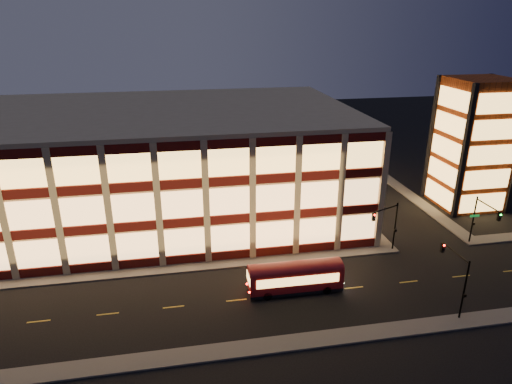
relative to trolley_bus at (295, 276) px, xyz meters
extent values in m
plane|color=black|center=(-9.98, 5.43, -1.75)|extent=(200.00, 200.00, 0.00)
cube|color=#514F4C|center=(-12.98, 6.43, -1.68)|extent=(54.00, 2.00, 0.15)
cube|color=#514F4C|center=(13.02, 22.43, -1.68)|extent=(2.00, 30.00, 0.15)
cube|color=#514F4C|center=(24.02, 22.43, -1.68)|extent=(2.00, 30.00, 0.15)
cube|color=#514F4C|center=(-9.98, -7.57, -1.68)|extent=(100.00, 2.00, 0.15)
cube|color=tan|center=(-12.98, 22.43, 5.25)|extent=(50.00, 30.00, 14.00)
cube|color=tan|center=(-12.98, 22.43, 12.50)|extent=(50.40, 30.40, 0.50)
cube|color=#470C0A|center=(-12.98, 7.31, -1.10)|extent=(50.10, 0.25, 1.00)
cube|color=#FFB76B|center=(-12.98, 7.33, 1.00)|extent=(49.00, 0.20, 3.00)
cube|color=#470C0A|center=(12.14, 22.43, -1.10)|extent=(0.25, 30.10, 1.00)
cube|color=#FFB76B|center=(12.12, 22.43, 1.00)|extent=(0.20, 29.00, 3.00)
cube|color=#470C0A|center=(-12.98, 7.31, 3.30)|extent=(50.10, 0.25, 1.00)
cube|color=#FFB76B|center=(-12.98, 7.33, 5.40)|extent=(49.00, 0.20, 3.00)
cube|color=#470C0A|center=(12.14, 22.43, 3.30)|extent=(0.25, 30.10, 1.00)
cube|color=#FFB76B|center=(12.12, 22.43, 5.40)|extent=(0.20, 29.00, 3.00)
cube|color=#470C0A|center=(-12.98, 7.31, 7.70)|extent=(50.10, 0.25, 1.00)
cube|color=#FFB76B|center=(-12.98, 7.33, 9.80)|extent=(49.00, 0.20, 3.00)
cube|color=#470C0A|center=(12.14, 22.43, 7.70)|extent=(0.25, 30.10, 1.00)
cube|color=#FFB76B|center=(12.12, 22.43, 9.80)|extent=(0.20, 29.00, 3.00)
cube|color=#8C3814|center=(30.02, 17.43, 7.25)|extent=(8.00, 8.00, 18.00)
cube|color=black|center=(26.02, 13.43, 7.25)|extent=(0.60, 0.60, 18.00)
cube|color=black|center=(26.02, 21.43, 7.25)|extent=(0.60, 0.60, 18.00)
cube|color=black|center=(34.02, 21.43, 7.25)|extent=(0.60, 0.60, 18.00)
cube|color=#FFBA59|center=(30.02, 13.35, 0.05)|extent=(6.60, 0.16, 2.60)
cube|color=#FFBA59|center=(25.94, 17.43, 0.05)|extent=(0.16, 6.60, 2.60)
cube|color=#FFBA59|center=(30.02, 13.35, 3.45)|extent=(6.60, 0.16, 2.60)
cube|color=#FFBA59|center=(25.94, 17.43, 3.45)|extent=(0.16, 6.60, 2.60)
cube|color=#FFBA59|center=(30.02, 13.35, 6.85)|extent=(6.60, 0.16, 2.60)
cube|color=#FFBA59|center=(25.94, 17.43, 6.85)|extent=(0.16, 6.60, 2.60)
cube|color=#FFBA59|center=(30.02, 13.35, 10.25)|extent=(6.60, 0.16, 2.60)
cube|color=#FFBA59|center=(25.94, 17.43, 10.25)|extent=(0.16, 6.60, 2.60)
cube|color=#FFBA59|center=(30.02, 13.35, 13.65)|extent=(6.60, 0.16, 2.60)
cube|color=#FFBA59|center=(25.94, 17.43, 13.65)|extent=(0.16, 6.60, 2.60)
cylinder|color=black|center=(13.52, 6.23, 1.25)|extent=(0.18, 0.18, 6.00)
cylinder|color=black|center=(11.77, 5.48, 3.95)|extent=(3.56, 1.63, 0.14)
cube|color=black|center=(10.02, 4.73, 3.45)|extent=(0.32, 0.32, 0.95)
sphere|color=#FF0C05|center=(10.02, 4.55, 3.75)|extent=(0.20, 0.20, 0.20)
cube|color=black|center=(13.52, 6.03, 0.85)|extent=(0.25, 0.18, 0.28)
cylinder|color=black|center=(23.52, 6.23, 1.25)|extent=(0.18, 0.18, 6.00)
cylinder|color=black|center=(23.52, 4.23, 3.95)|extent=(0.14, 4.00, 0.14)
cube|color=black|center=(23.52, 2.23, 3.45)|extent=(0.32, 0.32, 0.95)
sphere|color=#0CFF26|center=(23.52, 2.05, 3.75)|extent=(0.20, 0.20, 0.20)
cube|color=black|center=(23.52, 6.03, 0.85)|extent=(0.25, 0.18, 0.28)
cube|color=#0C7226|center=(23.52, 6.08, 1.85)|extent=(1.20, 0.06, 0.28)
cylinder|color=black|center=(13.52, -7.07, 1.25)|extent=(0.18, 0.18, 6.00)
cylinder|color=black|center=(13.52, -5.07, 3.95)|extent=(0.14, 4.00, 0.14)
cube|color=black|center=(13.52, -3.07, 3.45)|extent=(0.32, 0.32, 0.95)
sphere|color=#FF0C05|center=(13.52, -3.25, 3.75)|extent=(0.20, 0.20, 0.20)
cube|color=black|center=(13.52, -7.27, 0.85)|extent=(0.25, 0.18, 0.28)
cube|color=maroon|center=(0.00, 0.00, -0.17)|extent=(9.34, 2.41, 2.14)
cube|color=black|center=(0.00, 0.00, -1.42)|extent=(9.34, 2.41, 0.33)
cylinder|color=black|center=(-2.99, -1.00, -1.33)|extent=(0.84, 0.29, 0.84)
cylinder|color=black|center=(-2.97, 1.05, -1.33)|extent=(0.84, 0.29, 0.84)
cylinder|color=black|center=(2.97, -1.05, -1.33)|extent=(0.84, 0.29, 0.84)
cylinder|color=black|center=(2.99, 1.00, -1.33)|extent=(0.84, 0.29, 0.84)
cube|color=#FFBA59|center=(-0.01, -1.20, 0.11)|extent=(8.20, 0.13, 0.93)
cube|color=#FFBA59|center=(0.01, 1.20, 0.11)|extent=(8.20, 0.13, 0.93)
camera|label=1|loc=(-10.88, -37.60, 24.01)|focal=32.00mm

